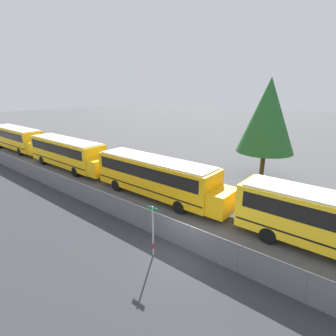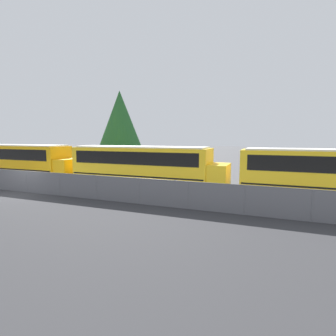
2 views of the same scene
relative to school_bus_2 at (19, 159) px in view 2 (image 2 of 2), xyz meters
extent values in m
plane|color=#4C4C4F|center=(6.07, -4.39, -1.91)|extent=(200.00, 200.00, 0.00)
cube|color=#9EA0A5|center=(6.07, -4.39, -1.15)|extent=(90.04, 0.03, 1.52)
cube|color=slate|center=(6.07, -4.40, -1.15)|extent=(90.04, 0.01, 1.52)
cylinder|color=slate|center=(6.07, -4.39, -0.39)|extent=(90.04, 0.05, 0.05)
cylinder|color=slate|center=(6.07, -4.39, -1.15)|extent=(0.07, 0.07, 1.52)
cylinder|color=slate|center=(9.08, -4.39, -1.15)|extent=(0.07, 0.07, 1.52)
cylinder|color=slate|center=(12.08, -4.39, -1.15)|extent=(0.07, 0.07, 1.52)
cylinder|color=slate|center=(15.08, -4.39, -1.15)|extent=(0.07, 0.07, 1.52)
cylinder|color=slate|center=(18.08, -4.39, -1.15)|extent=(0.07, 0.07, 1.52)
cylinder|color=slate|center=(21.08, -4.39, -1.15)|extent=(0.07, 0.07, 1.52)
cylinder|color=slate|center=(24.08, -4.39, -1.15)|extent=(0.07, 0.07, 1.52)
cube|color=#EDA80F|center=(-0.27, 0.00, -0.11)|extent=(10.99, 2.58, 2.63)
cube|color=black|center=(-0.27, 0.00, 0.47)|extent=(10.11, 2.62, 0.95)
cube|color=black|center=(-0.27, 0.00, -0.84)|extent=(10.77, 2.61, 0.10)
cube|color=#EDA80F|center=(5.89, 0.00, -0.63)|extent=(1.32, 2.37, 1.58)
cube|color=silver|center=(-0.27, 0.00, 1.26)|extent=(10.44, 2.32, 0.10)
cylinder|color=black|center=(3.14, 1.17, -1.42)|extent=(0.98, 0.28, 0.98)
cylinder|color=black|center=(3.14, -1.17, -1.42)|extent=(0.98, 0.28, 0.98)
cylinder|color=black|center=(-3.68, 1.17, -1.42)|extent=(0.98, 0.28, 0.98)
cube|color=yellow|center=(12.74, 0.27, -0.11)|extent=(10.99, 2.58, 2.63)
cube|color=black|center=(12.74, 0.27, 0.47)|extent=(10.11, 2.62, 0.95)
cube|color=black|center=(12.74, 0.27, -0.84)|extent=(10.77, 2.61, 0.10)
cube|color=yellow|center=(18.90, 0.27, -0.63)|extent=(1.32, 2.37, 1.58)
cube|color=black|center=(7.20, 0.27, -1.27)|extent=(0.12, 2.58, 0.24)
cube|color=silver|center=(12.74, 0.27, 1.26)|extent=(10.44, 2.32, 0.10)
cylinder|color=black|center=(16.15, 1.44, -1.42)|extent=(0.98, 0.28, 0.98)
cylinder|color=black|center=(16.15, -0.90, -1.42)|extent=(0.98, 0.28, 0.98)
cylinder|color=black|center=(9.34, 1.44, -1.42)|extent=(0.98, 0.28, 0.98)
cylinder|color=black|center=(9.34, -0.90, -1.42)|extent=(0.98, 0.28, 0.98)
cube|color=black|center=(25.93, 0.17, -0.84)|extent=(10.77, 2.61, 0.10)
cube|color=black|center=(20.39, 0.17, -1.27)|extent=(0.12, 2.58, 0.24)
cylinder|color=black|center=(22.52, 1.34, -1.42)|extent=(0.98, 0.28, 0.98)
cylinder|color=black|center=(22.52, -1.00, -1.42)|extent=(0.98, 0.28, 0.98)
cylinder|color=#51381E|center=(4.76, 10.38, -0.61)|extent=(0.44, 0.44, 2.61)
cone|color=#235B28|center=(4.76, 10.38, 4.17)|extent=(5.34, 5.34, 6.95)
camera|label=1|loc=(13.24, -14.79, 6.74)|focal=28.00mm
camera|label=2|loc=(22.21, -17.84, 2.02)|focal=28.00mm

